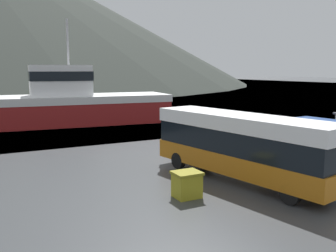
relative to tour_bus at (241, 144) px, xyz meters
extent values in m
plane|color=#475B6B|center=(2.20, 131.67, -1.83)|extent=(240.00, 240.00, 0.00)
cube|color=#B26614|center=(0.00, -0.01, -0.89)|extent=(4.21, 10.47, 0.98)
cube|color=black|center=(0.00, -0.01, 0.16)|extent=(4.13, 10.26, 1.13)
cube|color=white|center=(0.00, -0.01, 1.08)|extent=(4.21, 10.47, 0.70)
cube|color=black|center=(-0.93, 5.02, -0.03)|extent=(2.09, 0.44, 1.52)
cylinder|color=black|center=(-1.68, 3.31, -1.38)|extent=(0.46, 0.94, 0.90)
cylinder|color=black|center=(0.39, 3.69, -1.38)|extent=(0.46, 0.94, 0.90)
cylinder|color=black|center=(-0.38, -3.72, -1.38)|extent=(0.46, 0.94, 0.90)
cylinder|color=black|center=(1.68, -3.34, -1.38)|extent=(0.46, 0.94, 0.90)
cube|color=navy|center=(6.49, 0.52, -0.40)|extent=(2.44, 4.08, 2.16)
cube|color=navy|center=(6.18, 3.27, -0.89)|extent=(2.19, 1.88, 1.19)
cube|color=black|center=(6.27, 2.47, 0.08)|extent=(1.71, 0.25, 0.76)
cylinder|color=black|center=(5.31, 2.95, -1.48)|extent=(0.30, 0.72, 0.70)
cylinder|color=black|center=(7.09, 3.15, -1.48)|extent=(0.30, 0.72, 0.70)
cylinder|color=black|center=(5.70, -0.46, -1.48)|extent=(0.30, 0.72, 0.70)
cube|color=maroon|center=(-2.04, 23.33, -0.40)|extent=(18.32, 7.48, 2.87)
cube|color=white|center=(-2.04, 23.33, 0.68)|extent=(18.50, 7.56, 0.72)
cube|color=white|center=(-3.82, 23.50, 2.53)|extent=(6.07, 4.60, 2.98)
cube|color=black|center=(-3.82, 23.50, 2.98)|extent=(6.19, 4.73, 0.89)
cylinder|color=#B2B2B7|center=(-2.96, 23.42, 6.26)|extent=(0.20, 0.20, 4.48)
cube|color=olive|center=(-3.66, -1.01, -1.33)|extent=(1.07, 0.90, 1.01)
cube|color=olive|center=(-3.66, -1.01, -0.76)|extent=(1.17, 0.99, 0.11)
camera|label=1|loc=(-11.52, -14.35, 3.61)|focal=40.00mm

